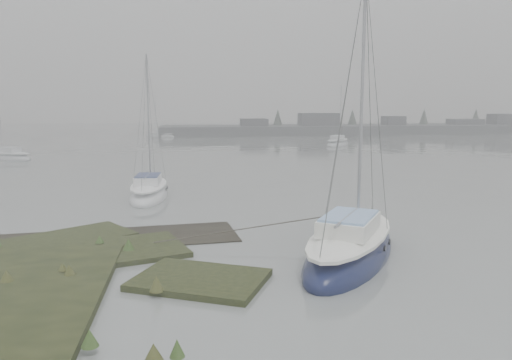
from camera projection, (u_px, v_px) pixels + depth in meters
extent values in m
plane|color=slate|center=(186.00, 159.00, 43.69)|extent=(160.00, 160.00, 0.00)
cube|color=#4C4F51|center=(354.00, 130.00, 78.33)|extent=(60.00, 8.00, 1.60)
cube|color=#424247|center=(254.00, 126.00, 75.13)|extent=(4.00, 3.00, 2.20)
cube|color=#424247|center=(319.00, 123.00, 76.38)|extent=(6.00, 3.00, 3.00)
cube|color=#424247|center=(393.00, 124.00, 77.99)|extent=(3.00, 3.00, 2.50)
cube|color=#424247|center=(465.00, 125.00, 79.61)|extent=(5.00, 3.00, 2.00)
cube|color=#424247|center=(500.00, 122.00, 80.33)|extent=(3.00, 3.00, 2.80)
cone|color=#384238|center=(278.00, 120.00, 77.49)|extent=(2.00, 2.00, 3.50)
cone|color=#384238|center=(352.00, 120.00, 79.07)|extent=(2.00, 2.00, 3.50)
cone|color=#384238|center=(424.00, 119.00, 80.64)|extent=(2.00, 2.00, 3.50)
cone|color=#384238|center=(476.00, 119.00, 81.82)|extent=(2.00, 2.00, 3.50)
ellipsoid|color=#0F1538|center=(350.00, 255.00, 15.97)|extent=(5.65, 7.07, 1.68)
ellipsoid|color=white|center=(351.00, 235.00, 15.87)|extent=(4.78, 6.07, 0.48)
cube|color=white|center=(349.00, 224.00, 15.53)|extent=(2.53, 2.80, 0.50)
cube|color=#8BAFDD|center=(349.00, 216.00, 15.49)|extent=(2.34, 2.58, 0.08)
cylinder|color=#939399|center=(362.00, 98.00, 16.00)|extent=(0.11, 0.11, 7.92)
cylinder|color=#939399|center=(348.00, 217.00, 15.31)|extent=(1.56, 2.39, 0.09)
ellipsoid|color=silver|center=(149.00, 196.00, 26.29)|extent=(2.16, 5.80, 1.39)
ellipsoid|color=white|center=(149.00, 185.00, 26.20)|extent=(1.75, 5.04, 0.39)
cube|color=white|center=(148.00, 180.00, 25.91)|extent=(1.32, 2.02, 0.41)
cube|color=navy|center=(148.00, 175.00, 25.87)|extent=(1.23, 1.85, 0.07)
cylinder|color=#939399|center=(148.00, 117.00, 26.38)|extent=(0.09, 0.09, 6.52)
cylinder|color=#939399|center=(147.00, 176.00, 25.71)|extent=(0.19, 2.28, 0.07)
ellipsoid|color=#B2B6BB|center=(9.00, 159.00, 43.45)|extent=(5.17, 3.99, 1.22)
ellipsoid|color=white|center=(8.00, 153.00, 43.38)|extent=(4.44, 3.37, 0.34)
cube|color=white|center=(10.00, 150.00, 43.25)|extent=(2.03, 1.81, 0.36)
cube|color=#A9AEB5|center=(9.00, 147.00, 43.22)|extent=(1.87, 1.67, 0.06)
cylinder|color=#939399|center=(0.00, 117.00, 43.14)|extent=(0.08, 0.08, 5.75)
cylinder|color=#939399|center=(11.00, 148.00, 43.16)|extent=(1.76, 1.08, 0.06)
ellipsoid|color=silver|center=(338.00, 145.00, 57.64)|extent=(4.61, 5.43, 1.31)
ellipsoid|color=silver|center=(338.00, 140.00, 57.55)|extent=(3.91, 4.66, 0.37)
cube|color=silver|center=(337.00, 137.00, 57.30)|extent=(2.03, 2.18, 0.39)
cube|color=silver|center=(337.00, 136.00, 57.27)|extent=(1.87, 2.01, 0.06)
cylinder|color=#939399|center=(340.00, 111.00, 57.64)|extent=(0.09, 0.09, 6.18)
cylinder|color=#939399|center=(337.00, 136.00, 57.13)|extent=(1.32, 1.80, 0.07)
ellipsoid|color=silver|center=(160.00, 136.00, 71.51)|extent=(4.80, 3.62, 1.13)
ellipsoid|color=white|center=(160.00, 133.00, 71.44)|extent=(4.13, 3.06, 0.32)
cube|color=white|center=(161.00, 131.00, 71.33)|extent=(1.88, 1.65, 0.33)
cube|color=silver|center=(161.00, 130.00, 71.30)|extent=(1.73, 1.53, 0.05)
cylinder|color=#939399|center=(156.00, 113.00, 71.21)|extent=(0.07, 0.07, 5.32)
cylinder|color=#939399|center=(162.00, 130.00, 71.25)|extent=(1.65, 0.97, 0.06)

